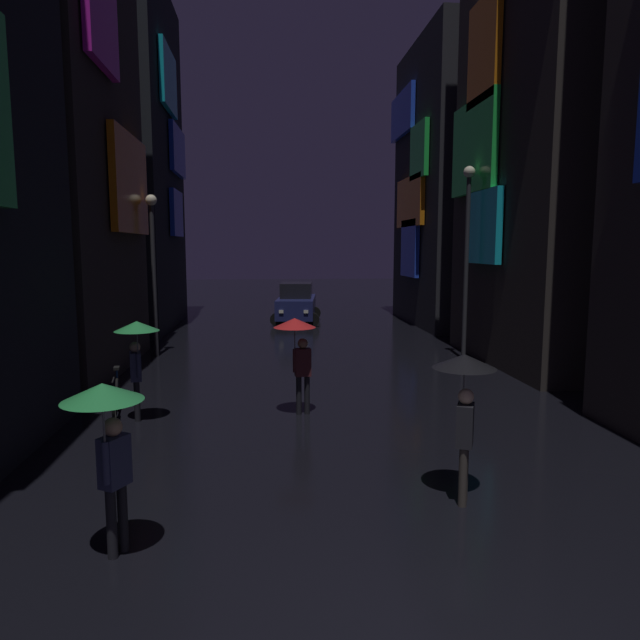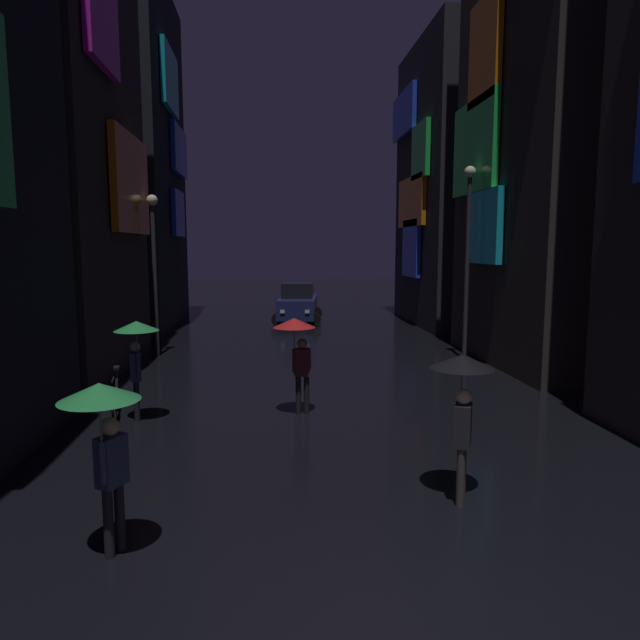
{
  "view_description": "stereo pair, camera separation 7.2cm",
  "coord_description": "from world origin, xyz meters",
  "px_view_note": "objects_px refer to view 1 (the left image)",
  "views": [
    {
      "loc": [
        -1.37,
        -4.39,
        3.62
      ],
      "look_at": [
        0.0,
        9.8,
        1.79
      ],
      "focal_mm": 32.0,
      "sensor_mm": 36.0,
      "label": 1
    },
    {
      "loc": [
        -1.3,
        -4.4,
        3.62
      ],
      "look_at": [
        0.0,
        9.8,
        1.79
      ],
      "focal_mm": 32.0,
      "sensor_mm": 36.0,
      "label": 2
    }
  ],
  "objects_px": {
    "pedestrian_near_crossing_green": "(107,421)",
    "streetlamp_right_far": "(467,242)",
    "bicycle_parked_at_storefront": "(116,398)",
    "pedestrian_far_right_black": "(464,387)",
    "pedestrian_midstreet_left_green": "(136,343)",
    "car_distant": "(297,304)",
    "pedestrian_midstreet_centre_red": "(297,339)",
    "streetlamp_left_far": "(153,256)"
  },
  "relations": [
    {
      "from": "pedestrian_near_crossing_green",
      "to": "bicycle_parked_at_storefront",
      "type": "distance_m",
      "value": 6.21
    },
    {
      "from": "pedestrian_midstreet_left_green",
      "to": "pedestrian_far_right_black",
      "type": "relative_size",
      "value": 1.0
    },
    {
      "from": "streetlamp_right_far",
      "to": "streetlamp_left_far",
      "type": "relative_size",
      "value": 1.15
    },
    {
      "from": "pedestrian_midstreet_left_green",
      "to": "bicycle_parked_at_storefront",
      "type": "distance_m",
      "value": 1.5
    },
    {
      "from": "pedestrian_near_crossing_green",
      "to": "bicycle_parked_at_storefront",
      "type": "height_order",
      "value": "pedestrian_near_crossing_green"
    },
    {
      "from": "pedestrian_near_crossing_green",
      "to": "streetlamp_right_far",
      "type": "relative_size",
      "value": 0.35
    },
    {
      "from": "streetlamp_right_far",
      "to": "pedestrian_far_right_black",
      "type": "bearing_deg",
      "value": -109.71
    },
    {
      "from": "pedestrian_far_right_black",
      "to": "streetlamp_right_far",
      "type": "distance_m",
      "value": 10.85
    },
    {
      "from": "pedestrian_near_crossing_green",
      "to": "streetlamp_left_far",
      "type": "bearing_deg",
      "value": 98.19
    },
    {
      "from": "pedestrian_midstreet_centre_red",
      "to": "pedestrian_near_crossing_green",
      "type": "bearing_deg",
      "value": -113.93
    },
    {
      "from": "pedestrian_midstreet_left_green",
      "to": "pedestrian_far_right_black",
      "type": "distance_m",
      "value": 6.88
    },
    {
      "from": "pedestrian_near_crossing_green",
      "to": "streetlamp_left_far",
      "type": "height_order",
      "value": "streetlamp_left_far"
    },
    {
      "from": "pedestrian_far_right_black",
      "to": "streetlamp_left_far",
      "type": "xyz_separation_m",
      "value": [
        -6.41,
        11.55,
        1.66
      ]
    },
    {
      "from": "pedestrian_midstreet_centre_red",
      "to": "bicycle_parked_at_storefront",
      "type": "height_order",
      "value": "pedestrian_midstreet_centre_red"
    },
    {
      "from": "pedestrian_midstreet_left_green",
      "to": "streetlamp_left_far",
      "type": "xyz_separation_m",
      "value": [
        -0.99,
        7.31,
        1.66
      ]
    },
    {
      "from": "pedestrian_midstreet_left_green",
      "to": "pedestrian_midstreet_centre_red",
      "type": "distance_m",
      "value": 3.32
    },
    {
      "from": "streetlamp_left_far",
      "to": "pedestrian_near_crossing_green",
      "type": "bearing_deg",
      "value": -81.81
    },
    {
      "from": "pedestrian_far_right_black",
      "to": "pedestrian_near_crossing_green",
      "type": "height_order",
      "value": "same"
    },
    {
      "from": "pedestrian_near_crossing_green",
      "to": "pedestrian_midstreet_centre_red",
      "type": "distance_m",
      "value": 6.09
    },
    {
      "from": "pedestrian_near_crossing_green",
      "to": "pedestrian_midstreet_centre_red",
      "type": "height_order",
      "value": "same"
    },
    {
      "from": "streetlamp_right_far",
      "to": "streetlamp_left_far",
      "type": "height_order",
      "value": "streetlamp_right_far"
    },
    {
      "from": "pedestrian_midstreet_centre_red",
      "to": "car_distant",
      "type": "xyz_separation_m",
      "value": [
        0.81,
        15.11,
        -0.74
      ]
    },
    {
      "from": "pedestrian_near_crossing_green",
      "to": "pedestrian_far_right_black",
      "type": "bearing_deg",
      "value": 14.28
    },
    {
      "from": "pedestrian_midstreet_centre_red",
      "to": "pedestrian_midstreet_left_green",
      "type": "bearing_deg",
      "value": -177.15
    },
    {
      "from": "pedestrian_near_crossing_green",
      "to": "car_distant",
      "type": "distance_m",
      "value": 20.95
    },
    {
      "from": "pedestrian_midstreet_centre_red",
      "to": "car_distant",
      "type": "relative_size",
      "value": 0.49
    },
    {
      "from": "bicycle_parked_at_storefront",
      "to": "streetlamp_left_far",
      "type": "relative_size",
      "value": 0.34
    },
    {
      "from": "pedestrian_midstreet_centre_red",
      "to": "streetlamp_right_far",
      "type": "relative_size",
      "value": 0.35
    },
    {
      "from": "car_distant",
      "to": "pedestrian_near_crossing_green",
      "type": "bearing_deg",
      "value": -99.03
    },
    {
      "from": "streetlamp_right_far",
      "to": "streetlamp_left_far",
      "type": "distance_m",
      "value": 10.13
    },
    {
      "from": "pedestrian_midstreet_left_green",
      "to": "streetlamp_left_far",
      "type": "height_order",
      "value": "streetlamp_left_far"
    },
    {
      "from": "pedestrian_near_crossing_green",
      "to": "streetlamp_left_far",
      "type": "relative_size",
      "value": 0.4
    },
    {
      "from": "car_distant",
      "to": "streetlamp_left_far",
      "type": "relative_size",
      "value": 0.81
    },
    {
      "from": "bicycle_parked_at_storefront",
      "to": "car_distant",
      "type": "distance_m",
      "value": 15.51
    },
    {
      "from": "pedestrian_midstreet_left_green",
      "to": "pedestrian_midstreet_centre_red",
      "type": "xyz_separation_m",
      "value": [
        3.32,
        0.17,
        0.0
      ]
    },
    {
      "from": "pedestrian_midstreet_left_green",
      "to": "bicycle_parked_at_storefront",
      "type": "bearing_deg",
      "value": 139.57
    },
    {
      "from": "pedestrian_midstreet_left_green",
      "to": "streetlamp_right_far",
      "type": "xyz_separation_m",
      "value": [
        9.01,
        5.78,
        2.1
      ]
    },
    {
      "from": "car_distant",
      "to": "streetlamp_right_far",
      "type": "relative_size",
      "value": 0.7
    },
    {
      "from": "pedestrian_midstreet_left_green",
      "to": "pedestrian_near_crossing_green",
      "type": "relative_size",
      "value": 1.0
    },
    {
      "from": "pedestrian_midstreet_centre_red",
      "to": "bicycle_parked_at_storefront",
      "type": "xyz_separation_m",
      "value": [
        -3.91,
        0.34,
        -1.28
      ]
    },
    {
      "from": "pedestrian_midstreet_left_green",
      "to": "streetlamp_right_far",
      "type": "relative_size",
      "value": 0.35
    },
    {
      "from": "pedestrian_midstreet_left_green",
      "to": "car_distant",
      "type": "distance_m",
      "value": 15.84
    }
  ]
}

